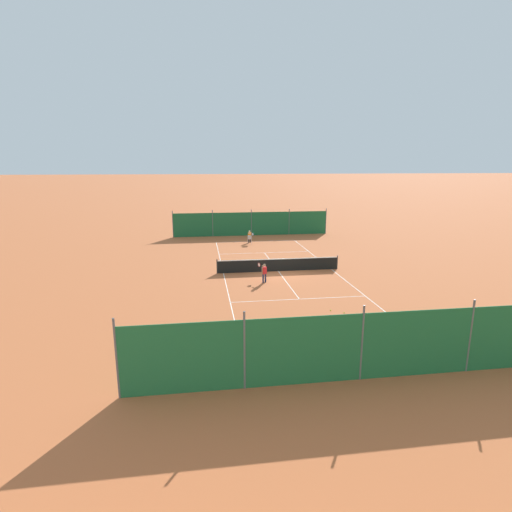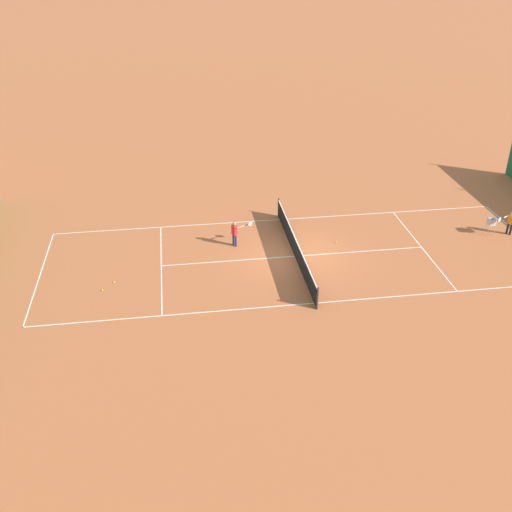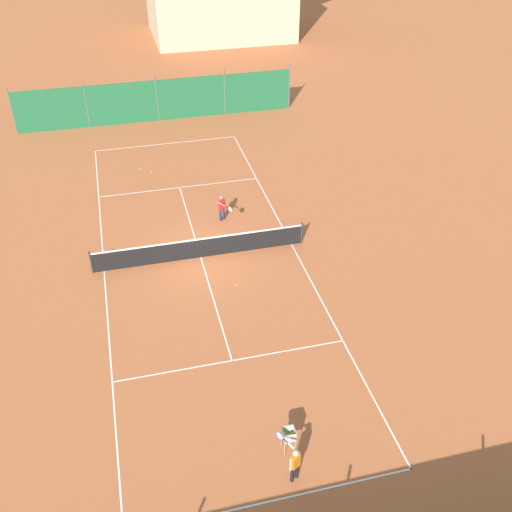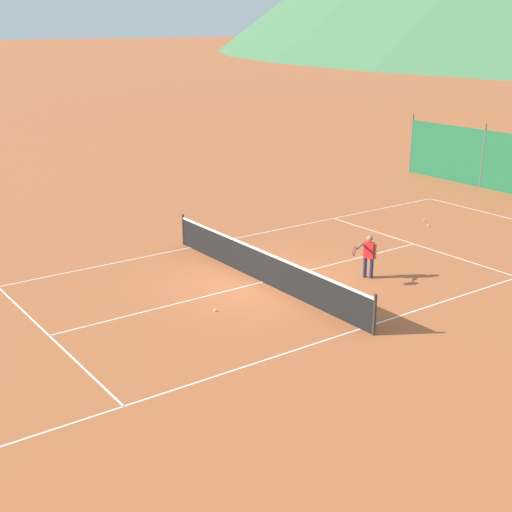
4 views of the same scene
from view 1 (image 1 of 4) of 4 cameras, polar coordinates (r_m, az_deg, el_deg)
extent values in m
plane|color=#B25B33|center=(29.84, 3.21, -2.17)|extent=(600.00, 600.00, 0.00)
cube|color=white|center=(18.98, 10.36, -11.48)|extent=(8.25, 0.05, 0.01)
cube|color=white|center=(41.28, -0.01, 2.11)|extent=(8.25, 0.05, 0.01)
cube|color=white|center=(30.89, 10.69, -1.85)|extent=(0.05, 23.85, 0.01)
cube|color=white|center=(29.34, -4.68, -2.46)|extent=(0.05, 23.85, 0.01)
cube|color=white|center=(23.88, 6.22, -6.14)|extent=(8.20, 0.05, 0.01)
cube|color=white|center=(35.96, 1.22, 0.47)|extent=(8.20, 0.05, 0.01)
cube|color=white|center=(29.84, 3.21, -2.17)|extent=(0.05, 12.80, 0.01)
cylinder|color=#2D2D2D|center=(30.91, 11.52, -0.87)|extent=(0.08, 0.08, 1.06)
cylinder|color=#2D2D2D|center=(29.18, -5.58, -1.49)|extent=(0.08, 0.08, 1.06)
cube|color=black|center=(29.73, 3.22, -1.33)|extent=(9.10, 0.02, 0.91)
cube|color=white|center=(29.61, 3.23, -0.44)|extent=(9.10, 0.04, 0.06)
cube|color=#1E6038|center=(15.40, 14.85, -12.44)|extent=(17.20, 0.04, 2.60)
cylinder|color=#59595E|center=(17.40, 28.26, -10.04)|extent=(0.08, 0.08, 2.90)
cylinder|color=#59595E|center=(15.33, 14.88, -11.93)|extent=(0.08, 0.08, 2.90)
cylinder|color=#59595E|center=(14.30, -1.66, -13.37)|extent=(0.08, 0.08, 2.90)
cylinder|color=#59595E|center=(14.52, -19.29, -13.71)|extent=(0.08, 0.08, 2.90)
cube|color=#1E6038|center=(44.58, -0.67, 4.61)|extent=(17.20, 0.04, 2.60)
cylinder|color=#59595E|center=(46.45, 9.95, 4.95)|extent=(0.08, 0.08, 2.90)
cylinder|color=#59595E|center=(45.31, 4.75, 4.90)|extent=(0.08, 0.08, 2.90)
cylinder|color=#59595E|center=(44.56, -0.67, 4.81)|extent=(0.08, 0.08, 2.90)
cylinder|color=#59595E|center=(44.22, -6.22, 4.67)|extent=(0.08, 0.08, 2.90)
cylinder|color=#59595E|center=(44.29, -11.80, 4.48)|extent=(0.08, 0.08, 2.90)
cylinder|color=black|center=(40.69, -0.82, 2.36)|extent=(0.10, 0.10, 0.58)
cylinder|color=black|center=(40.58, -1.04, 2.33)|extent=(0.10, 0.10, 0.58)
cube|color=orange|center=(40.54, -0.93, 3.07)|extent=(0.32, 0.28, 0.45)
sphere|color=beige|center=(40.48, -0.93, 3.55)|extent=(0.18, 0.18, 0.18)
cylinder|color=beige|center=(40.64, -0.73, 3.09)|extent=(0.07, 0.07, 0.45)
cylinder|color=beige|center=(40.22, -0.95, 3.25)|extent=(0.27, 0.43, 0.07)
cylinder|color=black|center=(39.96, -0.67, 3.18)|extent=(0.12, 0.20, 0.03)
torus|color=#1E4CB2|center=(39.77, -0.47, 3.14)|extent=(0.15, 0.26, 0.28)
cylinder|color=silver|center=(39.77, -0.47, 3.14)|extent=(0.12, 0.22, 0.25)
cylinder|color=#23284C|center=(26.83, 1.03, -3.22)|extent=(0.11, 0.11, 0.61)
cylinder|color=#23284C|center=(26.95, 1.36, -3.15)|extent=(0.11, 0.11, 0.61)
cube|color=red|center=(26.74, 1.20, -2.07)|extent=(0.34, 0.29, 0.47)
sphere|color=#A37556|center=(26.65, 1.21, -1.32)|extent=(0.19, 0.19, 0.19)
cylinder|color=#A37556|center=(26.63, 0.88, -2.13)|extent=(0.07, 0.07, 0.47)
cylinder|color=#A37556|center=(26.99, 1.21, -1.52)|extent=(0.29, 0.45, 0.07)
cylinder|color=black|center=(27.25, 0.76, -1.37)|extent=(0.13, 0.20, 0.03)
torus|color=red|center=(27.44, 0.45, -1.27)|extent=(0.15, 0.26, 0.28)
cylinder|color=silver|center=(27.44, 0.45, -1.27)|extent=(0.12, 0.22, 0.25)
sphere|color=#CCE033|center=(22.31, 10.62, -7.61)|extent=(0.07, 0.07, 0.07)
sphere|color=#CCE033|center=(31.87, 0.50, -1.11)|extent=(0.07, 0.07, 0.07)
sphere|color=#CCE033|center=(22.09, 12.48, -7.90)|extent=(0.07, 0.07, 0.07)
cylinder|color=#B7B7BC|center=(39.85, -0.71, 2.11)|extent=(0.02, 0.02, 0.55)
cylinder|color=#B7B7BC|center=(39.81, -1.19, 2.10)|extent=(0.02, 0.02, 0.55)
cylinder|color=#B7B7BC|center=(39.52, -0.64, 2.02)|extent=(0.02, 0.02, 0.55)
cylinder|color=#B7B7BC|center=(39.47, -1.13, 2.01)|extent=(0.02, 0.02, 0.55)
cube|color=#B7B7BC|center=(39.61, -0.92, 2.46)|extent=(0.34, 0.34, 0.02)
cube|color=#B7B7BC|center=(39.74, -0.95, 2.74)|extent=(0.34, 0.02, 0.34)
cube|color=#B7B7BC|center=(39.41, -0.89, 2.65)|extent=(0.34, 0.02, 0.34)
cube|color=#B7B7BC|center=(39.60, -0.68, 2.70)|extent=(0.02, 0.34, 0.34)
cube|color=#B7B7BC|center=(39.56, -1.17, 2.69)|extent=(0.02, 0.34, 0.34)
sphere|color=#CCE033|center=(39.58, -0.91, 2.52)|extent=(0.07, 0.07, 0.07)
sphere|color=#CCE033|center=(39.67, -0.76, 2.54)|extent=(0.07, 0.07, 0.07)
sphere|color=#CCE033|center=(39.62, -1.01, 2.52)|extent=(0.07, 0.07, 0.07)
sphere|color=#CCE033|center=(39.53, -0.99, 2.50)|extent=(0.07, 0.07, 0.07)
sphere|color=#CCE033|center=(39.64, -0.76, 2.53)|extent=(0.07, 0.07, 0.07)
sphere|color=#CCE033|center=(39.54, -0.89, 2.50)|extent=(0.07, 0.07, 0.07)
sphere|color=#CCE033|center=(39.57, -0.97, 2.59)|extent=(0.07, 0.07, 0.07)
sphere|color=#CCE033|center=(39.68, -0.92, 2.62)|extent=(0.07, 0.07, 0.07)
sphere|color=#CCE033|center=(39.61, -1.06, 2.60)|extent=(0.07, 0.07, 0.07)
sphere|color=#CCE033|center=(39.53, -0.77, 2.58)|extent=(0.07, 0.07, 0.07)
sphere|color=#CCE033|center=(39.45, -1.02, 2.56)|extent=(0.07, 0.07, 0.07)
sphere|color=#CCE033|center=(39.62, -0.97, 2.61)|extent=(0.07, 0.07, 0.07)
sphere|color=#CCE033|center=(39.51, -0.80, 2.66)|extent=(0.07, 0.07, 0.07)
sphere|color=#CCE033|center=(39.66, -0.95, 2.70)|extent=(0.07, 0.07, 0.07)
sphere|color=#CCE033|center=(39.55, -1.07, 2.67)|extent=(0.07, 0.07, 0.07)
sphere|color=#CCE033|center=(39.59, -0.86, 2.68)|extent=(0.07, 0.07, 0.07)
camera|label=2|loc=(38.44, 47.38, 18.54)|focal=42.00mm
camera|label=3|loc=(50.49, 1.81, 21.22)|focal=42.00mm
camera|label=4|loc=(40.99, -22.67, 11.21)|focal=50.00mm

